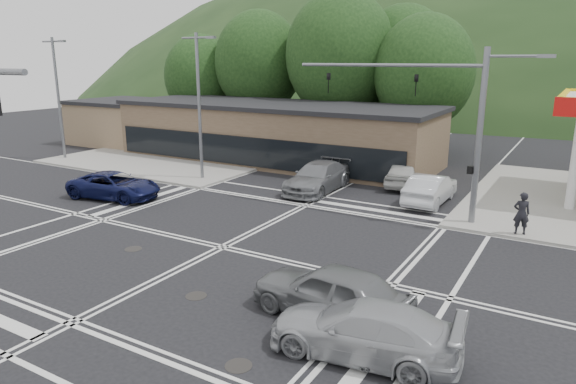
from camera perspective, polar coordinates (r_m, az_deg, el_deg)
The scene contains 20 objects.
ground at distance 21.34m, azimuth -7.31°, elevation -6.10°, with size 120.00×120.00×0.00m, color black.
sidewalk_nw at distance 41.78m, azimuth -11.11°, elevation 4.11°, with size 16.00×16.00×0.15m, color gray.
commercial_row at distance 38.90m, azimuth -1.46°, elevation 6.49°, with size 24.00×8.00×4.00m, color brown.
commercial_nw at distance 49.22m, azimuth -17.62°, elevation 7.29°, with size 8.00×7.00×3.60m, color #846B4F.
hill_north at distance 106.68m, azimuth 24.05°, elevation 9.36°, with size 252.00×126.00×140.00m, color #1E3618.
tree_n_a at distance 47.65m, azimuth -3.24°, elevation 14.17°, with size 8.00×8.00×11.75m.
tree_n_b at distance 43.73m, azimuth 5.82°, elevation 14.93°, with size 9.00×9.00×12.98m.
tree_n_c at distance 41.30m, azimuth 14.85°, elevation 12.75°, with size 7.60×7.60×10.87m.
tree_n_d at distance 50.47m, azimuth -9.69°, elevation 12.54°, with size 6.80×6.80×9.76m.
tree_n_e at distance 45.99m, azimuth 12.63°, elevation 13.84°, with size 8.40×8.40×11.98m.
streetlight_nw at distance 32.38m, azimuth -9.78°, elevation 10.07°, with size 2.50×0.25×9.00m.
streetlight_w at distance 42.33m, azimuth -24.15°, elevation 10.05°, with size 2.50×0.25×9.00m.
signal_mast_ne at distance 24.62m, azimuth 17.79°, elevation 8.26°, with size 11.65×0.30×8.00m.
car_blue_west at distance 29.86m, azimuth -18.73°, elevation 0.70°, with size 2.39×5.18×1.44m, color #0D113B.
car_grey_center at distance 15.46m, azimuth 4.85°, elevation -10.97°, with size 1.99×4.96×1.69m, color slate.
car_silver_east at distance 13.84m, azimuth 8.37°, elevation -14.90°, with size 2.03×5.00×1.45m, color #9C9FA3.
car_queue_a at distance 28.32m, azimuth 15.55°, elevation 0.37°, with size 1.68×4.83×1.59m, color #BABDC2.
car_queue_b at distance 31.81m, azimuth 12.91°, elevation 2.10°, with size 1.91×4.76×1.62m, color silver.
car_northbound at distance 29.83m, azimuth 3.30°, elevation 1.66°, with size 2.31×5.69×1.65m, color slate.
pedestrian at distance 24.15m, azimuth 24.52°, elevation -2.16°, with size 0.68×0.45×1.86m, color black.
Camera 1 is at (12.35, -15.69, 7.52)m, focal length 32.00 mm.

